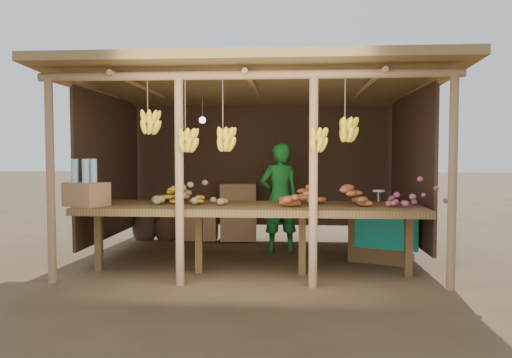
{
  "coord_description": "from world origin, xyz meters",
  "views": [
    {
      "loc": [
        0.48,
        -6.65,
        1.4
      ],
      "look_at": [
        0.0,
        0.0,
        1.05
      ],
      "focal_mm": 35.0,
      "sensor_mm": 36.0,
      "label": 1
    }
  ],
  "objects": [
    {
      "name": "sweet_potato_heap",
      "position": [
        0.87,
        -0.97,
        0.98
      ],
      "size": [
        1.14,
        0.9,
        0.36
      ],
      "primitive_type": null,
      "rotation": [
        0.0,
        0.0,
        -0.34
      ],
      "color": "#A6552A",
      "rests_on": "counter"
    },
    {
      "name": "counter",
      "position": [
        0.0,
        -0.95,
        0.74
      ],
      "size": [
        3.9,
        1.05,
        0.8
      ],
      "color": "brown",
      "rests_on": "ground"
    },
    {
      "name": "bottle_box",
      "position": [
        -1.83,
        -1.2,
        1.0
      ],
      "size": [
        0.52,
        0.47,
        0.53
      ],
      "color": "#996A44",
      "rests_on": "counter"
    },
    {
      "name": "vendor",
      "position": [
        0.31,
        0.38,
        0.77
      ],
      "size": [
        0.64,
        0.51,
        1.54
      ],
      "primitive_type": "imported",
      "rotation": [
        0.0,
        0.0,
        3.44
      ],
      "color": "#176B23",
      "rests_on": "ground"
    },
    {
      "name": "ground",
      "position": [
        0.0,
        0.0,
        0.0
      ],
      "size": [
        60.0,
        60.0,
        0.0
      ],
      "primitive_type": "plane",
      "color": "brown",
      "rests_on": "ground"
    },
    {
      "name": "tarp_crate",
      "position": [
        1.64,
        -0.09,
        0.38
      ],
      "size": [
        0.99,
        0.93,
        0.94
      ],
      "color": "brown",
      "rests_on": "ground"
    },
    {
      "name": "onion_heap",
      "position": [
        1.9,
        -1.0,
        0.98
      ],
      "size": [
        0.78,
        0.59,
        0.35
      ],
      "primitive_type": null,
      "rotation": [
        0.0,
        0.0,
        -0.28
      ],
      "color": "#A55061",
      "rests_on": "counter"
    },
    {
      "name": "burlap_sacks",
      "position": [
        -1.71,
        1.2,
        0.24
      ],
      "size": [
        0.77,
        0.4,
        0.54
      ],
      "color": "#422C1F",
      "rests_on": "ground"
    },
    {
      "name": "tomato_basin",
      "position": [
        -1.9,
        -0.84,
        0.87
      ],
      "size": [
        0.34,
        0.34,
        0.18
      ],
      "rotation": [
        0.0,
        0.0,
        -0.24
      ],
      "color": "navy",
      "rests_on": "counter"
    },
    {
      "name": "carton_stack",
      "position": [
        -0.58,
        1.18,
        0.4
      ],
      "size": [
        1.22,
        0.5,
        0.9
      ],
      "color": "#996A44",
      "rests_on": "ground"
    },
    {
      "name": "potato_heap",
      "position": [
        -0.7,
        -0.85,
        0.98
      ],
      "size": [
        0.95,
        0.68,
        0.36
      ],
      "primitive_type": null,
      "rotation": [
        0.0,
        0.0,
        -0.2
      ],
      "color": "olive",
      "rests_on": "counter"
    },
    {
      "name": "banana_pile",
      "position": [
        -0.81,
        -0.87,
        0.97
      ],
      "size": [
        0.53,
        0.32,
        0.34
      ],
      "primitive_type": null,
      "rotation": [
        0.0,
        0.0,
        0.01
      ],
      "color": "gold",
      "rests_on": "counter"
    },
    {
      "name": "stall_structure",
      "position": [
        -0.0,
        -0.06,
        1.91
      ],
      "size": [
        4.7,
        3.5,
        2.43
      ],
      "color": "#A57C55",
      "rests_on": "ground"
    }
  ]
}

